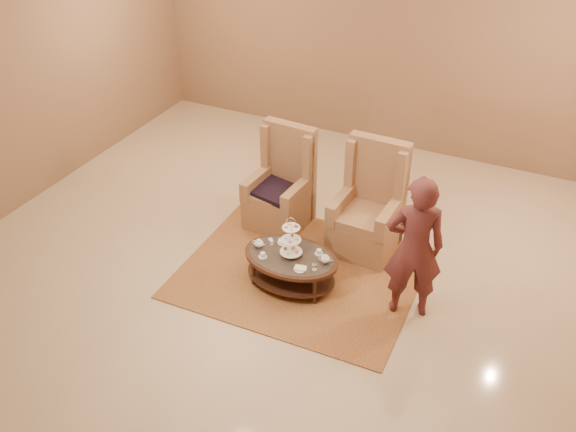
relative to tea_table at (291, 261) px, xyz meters
The scene contains 8 objects.
ground 0.37m from the tea_table, 163.03° to the right, with size 8.00×8.00×0.00m, color #C6B193.
ceiling 0.37m from the tea_table, 163.03° to the right, with size 8.00×8.00×0.02m, color white.
wall_back 4.20m from the tea_table, 91.95° to the left, with size 8.00×0.04×3.50m, color #8C674C.
rug 0.42m from the tea_table, 85.85° to the left, with size 2.80×2.34×0.01m.
tea_table is the anchor object (origin of this frame).
armchair_left 1.34m from the tea_table, 120.33° to the left, with size 0.78×0.81×1.35m.
armchair_right 1.26m from the tea_table, 64.68° to the left, with size 0.79×0.82×1.42m.
person 1.46m from the tea_table, ahead, with size 0.73×0.61×1.72m.
Camera 1 is at (2.63, -5.25, 4.88)m, focal length 40.00 mm.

